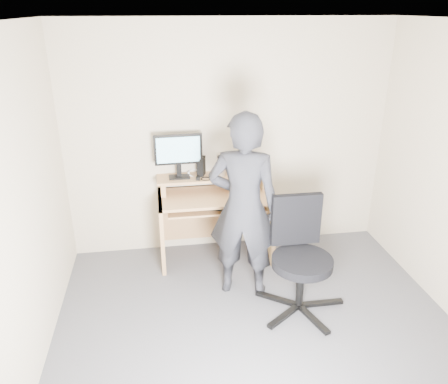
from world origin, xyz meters
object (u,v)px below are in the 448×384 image
object	(u,v)px
monitor	(178,152)
office_chair	(300,252)
desk	(214,209)
person	(243,207)

from	to	relation	value
monitor	office_chair	xyz separation A→B (m)	(0.99, -1.11, -0.63)
monitor	office_chair	size ratio (longest dim) A/B	0.49
desk	monitor	size ratio (longest dim) A/B	2.40
office_chair	monitor	bearing A→B (deg)	131.83
monitor	desk	bearing A→B (deg)	-13.33
desk	office_chair	distance (m)	1.22
desk	person	world-z (taller)	person
monitor	office_chair	distance (m)	1.62
monitor	person	size ratio (longest dim) A/B	0.28
desk	person	distance (m)	0.83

